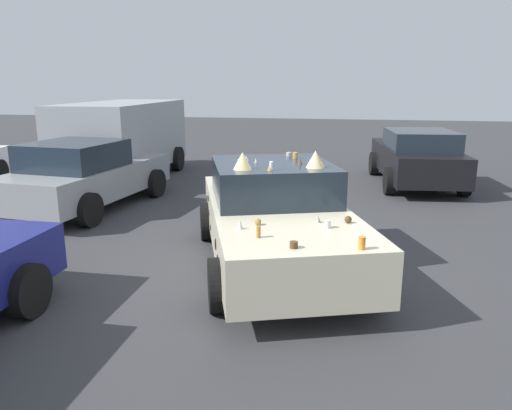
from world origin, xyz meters
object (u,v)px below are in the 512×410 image
art_car_decorated (276,216)px  parked_van_far_right (123,136)px  parked_sedan_behind_left (416,157)px  parked_sedan_near_left (85,175)px

art_car_decorated → parked_van_far_right: parked_van_far_right is taller
art_car_decorated → parked_sedan_behind_left: bearing=137.9°
art_car_decorated → parked_van_far_right: size_ratio=0.97×
parked_van_far_right → parked_sedan_near_left: (-3.27, -0.67, -0.46)m
parked_sedan_behind_left → art_car_decorated: bearing=151.3°
parked_van_far_right → parked_sedan_behind_left: parked_van_far_right is taller
art_car_decorated → parked_sedan_behind_left: size_ratio=1.10×
parked_sedan_behind_left → parked_sedan_near_left: size_ratio=1.01×
art_car_decorated → parked_sedan_near_left: (2.52, 4.46, -0.01)m
parked_van_far_right → parked_sedan_near_left: size_ratio=1.15×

